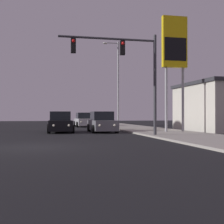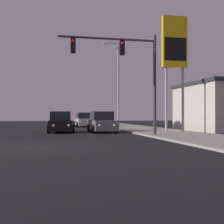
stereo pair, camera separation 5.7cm
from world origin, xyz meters
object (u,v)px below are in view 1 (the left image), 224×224
at_px(car_silver, 84,120).
at_px(car_grey, 102,123).
at_px(gas_station_sign, 175,48).
at_px(car_black, 60,123).
at_px(traffic_light_mast, 129,64).
at_px(street_lamp, 117,80).

distance_m(car_silver, car_grey, 11.92).
height_order(car_silver, gas_station_sign, gas_station_sign).
xyz_separation_m(car_black, gas_station_sign, (8.72, -2.64, 5.86)).
distance_m(traffic_light_mast, gas_station_sign, 6.17).
height_order(car_black, traffic_light_mast, traffic_light_mast).
bearing_deg(gas_station_sign, car_grey, 157.93).
bearing_deg(car_grey, traffic_light_mast, 96.11).
height_order(car_grey, traffic_light_mast, traffic_light_mast).
xyz_separation_m(car_grey, street_lamp, (2.86, 7.01, 4.36)).
bearing_deg(car_silver, car_grey, 88.22).
bearing_deg(gas_station_sign, car_black, 163.15).
bearing_deg(car_silver, car_black, 71.90).
bearing_deg(traffic_light_mast, car_black, 123.27).
height_order(street_lamp, gas_station_sign, same).
height_order(car_grey, gas_station_sign, gas_station_sign).
distance_m(car_black, car_grey, 3.39).
height_order(traffic_light_mast, gas_station_sign, gas_station_sign).
height_order(car_black, car_grey, same).
height_order(car_grey, street_lamp, street_lamp).
xyz_separation_m(car_black, street_lamp, (6.21, 6.55, 4.36)).
relative_size(car_silver, car_black, 1.00).
distance_m(street_lamp, gas_station_sign, 9.64).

